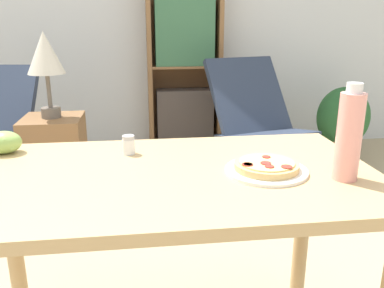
# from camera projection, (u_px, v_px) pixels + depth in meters

# --- Properties ---
(wall_back) EXTENTS (8.00, 0.05, 2.60)m
(wall_back) POSITION_uv_depth(u_px,v_px,m) (134.00, 3.00, 3.49)
(wall_back) COLOR silver
(wall_back) RESTS_ON ground_plane
(dining_table) EXTENTS (1.27, 0.72, 0.72)m
(dining_table) POSITION_uv_depth(u_px,v_px,m) (168.00, 204.00, 1.25)
(dining_table) COLOR tan
(dining_table) RESTS_ON ground_plane
(pizza_on_plate) EXTENTS (0.25, 0.25, 0.04)m
(pizza_on_plate) POSITION_uv_depth(u_px,v_px,m) (266.00, 168.00, 1.22)
(pizza_on_plate) COLOR white
(pizza_on_plate) RESTS_ON dining_table
(grape_bunch) EXTENTS (0.12, 0.09, 0.08)m
(grape_bunch) POSITION_uv_depth(u_px,v_px,m) (4.00, 143.00, 1.38)
(grape_bunch) COLOR #93BC5B
(grape_bunch) RESTS_ON dining_table
(drink_bottle) EXTENTS (0.07, 0.07, 0.28)m
(drink_bottle) POSITION_uv_depth(u_px,v_px,m) (349.00, 135.00, 1.13)
(drink_bottle) COLOR pink
(drink_bottle) RESTS_ON dining_table
(salt_shaker) EXTENTS (0.04, 0.04, 0.06)m
(salt_shaker) POSITION_uv_depth(u_px,v_px,m) (129.00, 145.00, 1.38)
(salt_shaker) COLOR white
(salt_shaker) RESTS_ON dining_table
(lounge_chair_far) EXTENTS (0.74, 0.89, 0.88)m
(lounge_chair_far) POSITION_uv_depth(u_px,v_px,m) (258.00, 141.00, 3.04)
(lounge_chair_far) COLOR slate
(lounge_chair_far) RESTS_ON ground_plane
(bookshelf) EXTENTS (0.63, 0.29, 1.55)m
(bookshelf) POSITION_uv_depth(u_px,v_px,m) (184.00, 74.00, 3.55)
(bookshelf) COLOR brown
(bookshelf) RESTS_ON ground_plane
(side_table) EXTENTS (0.34, 0.34, 0.62)m
(side_table) POSITION_uv_depth(u_px,v_px,m) (57.00, 167.00, 2.46)
(side_table) COLOR brown
(side_table) RESTS_ON ground_plane
(table_lamp) EXTENTS (0.21, 0.21, 0.49)m
(table_lamp) POSITION_uv_depth(u_px,v_px,m) (45.00, 57.00, 2.27)
(table_lamp) COLOR #665B51
(table_lamp) RESTS_ON side_table
(potted_plant_floor) EXTENTS (0.44, 0.37, 0.64)m
(potted_plant_floor) POSITION_uv_depth(u_px,v_px,m) (343.00, 123.00, 3.38)
(potted_plant_floor) COLOR #8E5B42
(potted_plant_floor) RESTS_ON ground_plane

